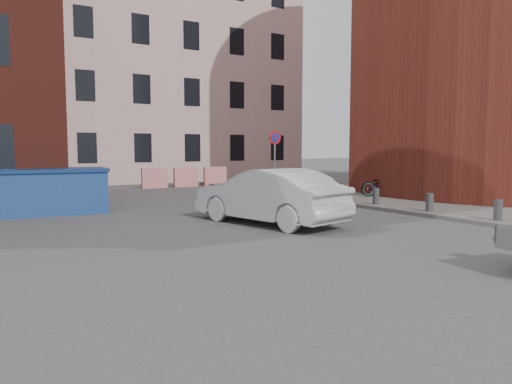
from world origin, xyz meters
TOP-DOWN VIEW (x-y plane):
  - ground at (0.00, 0.00)m, footprint 120.00×120.00m
  - sidewalk at (10.00, 4.00)m, footprint 9.00×24.00m
  - building_pink at (6.00, 22.00)m, footprint 16.00×8.00m
  - no_parking_sign at (6.00, 9.48)m, footprint 0.60×0.09m
  - bollards at (6.00, 3.40)m, footprint 0.22×9.02m
  - barriers at (4.20, 15.00)m, footprint 4.70×0.18m
  - dumpster at (-3.61, 7.76)m, footprint 3.50×2.08m
  - silver_car at (0.96, 2.42)m, footprint 2.52×4.76m
  - bicycle at (8.23, 5.34)m, footprint 1.78×0.99m

SIDE VIEW (x-z plane):
  - ground at x=0.00m, z-range 0.00..0.00m
  - sidewalk at x=10.00m, z-range 0.00..0.12m
  - bollards at x=6.00m, z-range 0.12..0.67m
  - barriers at x=4.20m, z-range 0.00..1.00m
  - bicycle at x=8.23m, z-range 0.12..1.00m
  - dumpster at x=-3.61m, z-range 0.01..1.40m
  - silver_car at x=0.96m, z-range 0.00..1.49m
  - no_parking_sign at x=6.00m, z-range 0.69..3.34m
  - building_pink at x=6.00m, z-range 0.00..14.00m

